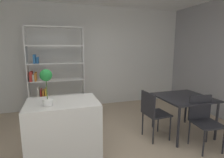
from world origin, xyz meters
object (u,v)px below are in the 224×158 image
Objects in this scene: dining_table at (184,101)px; open_bookshelf at (53,73)px; dining_chair_island_side at (152,111)px; potted_plant_on_island at (46,83)px; dining_chair_near at (203,117)px; kitchen_island at (64,130)px.

open_bookshelf is at bearing 141.98° from dining_table.
dining_table is 0.70m from dining_chair_island_side.
potted_plant_on_island reaches higher than dining_chair_near.
open_bookshelf is at bearing 141.85° from dining_chair_near.
potted_plant_on_island is 0.57× the size of dining_chair_near.
dining_table is at bearing 97.54° from dining_chair_near.
dining_chair_island_side is (-0.69, -0.01, -0.13)m from dining_table.
potted_plant_on_island is 2.15m from open_bookshelf.
dining_chair_island_side reaches higher than dining_chair_near.
dining_chair_near is (2.29, -0.37, 0.07)m from kitchen_island.
potted_plant_on_island is at bearing 94.69° from dining_chair_island_side.
open_bookshelf reaches higher than dining_table.
dining_chair_near is (0.01, -0.49, -0.15)m from dining_table.
kitchen_island is at bearing -176.87° from dining_table.
dining_table is (2.47, 0.25, -0.55)m from potted_plant_on_island.
kitchen_island is at bearing 91.05° from dining_chair_island_side.
open_bookshelf is (0.05, 2.15, -0.17)m from potted_plant_on_island.
potted_plant_on_island is 2.59m from dining_chair_near.
potted_plant_on_island is (-0.20, -0.13, 0.77)m from kitchen_island.
open_bookshelf is 2.43× the size of dining_chair_island_side.
kitchen_island is 2.11m from open_bookshelf.
dining_chair_island_side reaches higher than dining_table.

